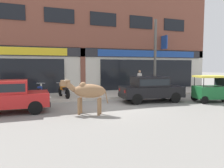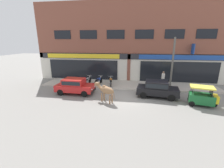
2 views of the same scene
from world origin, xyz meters
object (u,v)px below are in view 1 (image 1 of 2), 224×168
Objects in this scene: car_0 at (151,88)px; auto_rickshaw at (211,91)px; car_1 at (6,95)px; motorcycle_0 at (16,93)px; cow at (87,91)px; utility_pole at (155,57)px; pedestrian at (140,79)px; motorcycle_2 at (64,91)px; motorcycle_1 at (39,92)px.

auto_rickshaw is (3.19, -1.40, -0.15)m from car_0.
car_1 reaches higher than motorcycle_0.
cow is 7.08m from utility_pole.
pedestrian reaches higher than cow.
car_1 is at bearing -136.44° from motorcycle_2.
cow is 1.06× the size of motorcycle_0.
car_1 is 2.05× the size of motorcycle_1.
motorcycle_0 is at bearing 175.56° from utility_pole.
auto_rickshaw reaches higher than motorcycle_0.
utility_pole is (-1.66, 3.33, 2.00)m from auto_rickshaw.
cow reaches higher than car_0.
motorcycle_2 is 1.13× the size of pedestrian.
motorcycle_1 and motorcycle_2 have the same top height.
pedestrian reaches higher than auto_rickshaw.
cow is 1.06× the size of motorcycle_2.
auto_rickshaw is 1.19× the size of motorcycle_0.
cow is 0.52× the size of car_1.
motorcycle_1 is at bearing 3.97° from motorcycle_0.
cow reaches higher than motorcycle_2.
motorcycle_0 is 9.02m from utility_pole.
motorcycle_2 is (2.66, 0.02, 0.00)m from motorcycle_0.
pedestrian is 2.02m from utility_pole.
pedestrian is 0.32× the size of utility_pole.
car_0 reaches higher than motorcycle_2.
pedestrian is at bearing 71.78° from car_0.
motorcycle_1 is 1.12× the size of pedestrian.
utility_pole reaches higher than motorcycle_1.
pedestrian is (-2.16, 4.56, 0.47)m from auto_rickshaw.
car_1 is at bearing -158.55° from pedestrian.
car_0 is 0.75× the size of utility_pole.
pedestrian reaches higher than car_0.
car_1 is 0.73× the size of utility_pole.
pedestrian is (8.25, 0.55, 0.60)m from motorcycle_0.
car_0 is 3.08m from utility_pole.
utility_pole reaches higher than cow.
motorcycle_2 is at bearing 0.46° from motorcycle_0.
motorcycle_2 is (-7.74, 4.03, -0.13)m from auto_rickshaw.
motorcycle_0 is 2.66m from motorcycle_2.
car_1 is at bearing -178.36° from car_0.
pedestrian is (1.04, 3.15, 0.32)m from car_0.
car_1 is 10.79m from auto_rickshaw.
car_1 is at bearing -166.70° from utility_pole.
utility_pole is at bearing 116.50° from auto_rickshaw.
car_0 and car_1 have the same top height.
cow is at bearing -86.50° from motorcycle_2.
car_1 is 2.03× the size of motorcycle_0.
auto_rickshaw is 0.43× the size of utility_pole.
motorcycle_1 is 7.04m from pedestrian.
auto_rickshaw is 4.23m from utility_pole.
utility_pole reaches higher than motorcycle_2.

